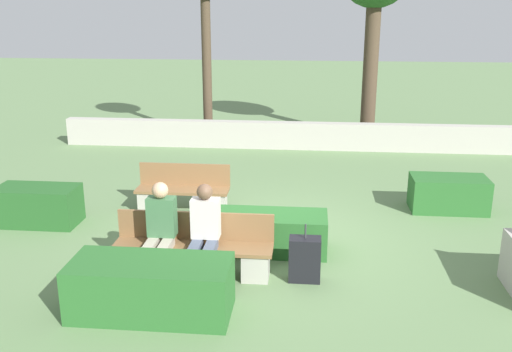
# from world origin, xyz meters

# --- Properties ---
(ground_plane) EXTENTS (60.00, 60.00, 0.00)m
(ground_plane) POSITION_xyz_m (0.00, 0.00, 0.00)
(ground_plane) COLOR #607F51
(perimeter_wall) EXTENTS (11.67, 0.30, 0.69)m
(perimeter_wall) POSITION_xyz_m (0.00, 5.99, 0.35)
(perimeter_wall) COLOR #ADA89E
(perimeter_wall) RESTS_ON ground_plane
(bench_front) EXTENTS (2.19, 0.48, 0.83)m
(bench_front) POSITION_xyz_m (-0.99, -1.27, 0.33)
(bench_front) COLOR brown
(bench_front) RESTS_ON ground_plane
(bench_left_side) EXTENTS (1.65, 0.48, 0.83)m
(bench_left_side) POSITION_xyz_m (-1.68, 1.16, 0.31)
(bench_left_side) COLOR brown
(bench_left_side) RESTS_ON ground_plane
(person_seated_man) EXTENTS (0.38, 0.64, 1.32)m
(person_seated_man) POSITION_xyz_m (-1.40, -1.41, 0.73)
(person_seated_man) COLOR #B2A893
(person_seated_man) RESTS_ON ground_plane
(person_seated_woman) EXTENTS (0.38, 0.64, 1.32)m
(person_seated_woman) POSITION_xyz_m (-0.80, -1.41, 0.72)
(person_seated_woman) COLOR #515B70
(person_seated_woman) RESTS_ON ground_plane
(hedge_block_near_left) EXTENTS (1.86, 0.73, 0.58)m
(hedge_block_near_left) POSITION_xyz_m (-0.07, -0.39, 0.29)
(hedge_block_near_left) COLOR #286028
(hedge_block_near_left) RESTS_ON ground_plane
(hedge_block_mid_left) EXTENTS (1.36, 0.68, 0.65)m
(hedge_block_mid_left) POSITION_xyz_m (-3.99, 0.33, 0.32)
(hedge_block_mid_left) COLOR #235623
(hedge_block_mid_left) RESTS_ON ground_plane
(hedge_block_mid_right) EXTENTS (1.34, 0.71, 0.62)m
(hedge_block_mid_right) POSITION_xyz_m (3.07, 1.68, 0.31)
(hedge_block_mid_right) COLOR #286028
(hedge_block_mid_right) RESTS_ON ground_plane
(hedge_block_far_left) EXTENTS (1.92, 0.83, 0.67)m
(hedge_block_far_left) POSITION_xyz_m (-1.28, -2.36, 0.33)
(hedge_block_far_left) COLOR #286028
(hedge_block_far_left) RESTS_ON ground_plane
(suitcase) EXTENTS (0.42, 0.25, 0.81)m
(suitcase) POSITION_xyz_m (0.54, -1.32, 0.31)
(suitcase) COLOR black
(suitcase) RESTS_ON ground_plane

